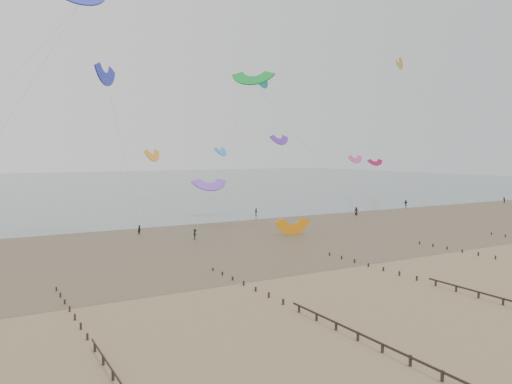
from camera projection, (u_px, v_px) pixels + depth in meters
ground at (367, 278)px, 57.62m from camera, size 500.00×500.00×0.00m
sea_and_shore at (210, 237)px, 85.33m from camera, size 500.00×665.00×0.03m
kitesurfers at (313, 214)px, 110.65m from camera, size 139.09×23.31×1.87m
grounded_kite at (293, 235)px, 87.87m from camera, size 6.08×4.94×3.15m
kites_airborne at (85, 128)px, 128.64m from camera, size 222.79×124.71×40.55m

